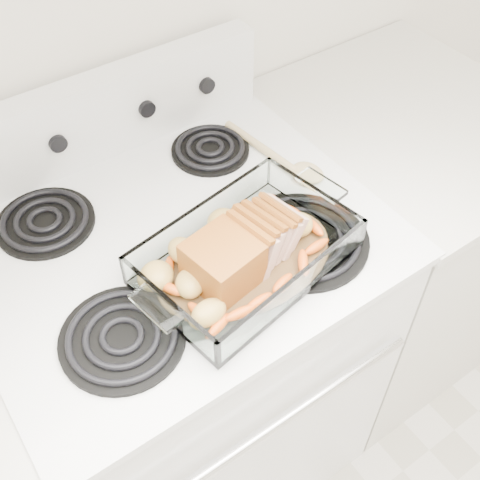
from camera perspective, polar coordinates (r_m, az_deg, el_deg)
electric_range at (r=1.52m, az=-4.97°, el=-10.90°), size 0.78×0.70×1.12m
counter_right at (r=1.80m, az=13.37°, el=-0.48°), size 0.58×0.68×0.93m
baking_dish at (r=1.07m, az=0.61°, el=-1.68°), size 0.37×0.24×0.07m
pork_roast at (r=1.04m, az=-0.36°, el=-1.11°), size 0.23×0.11×0.09m
roast_vegetables at (r=1.08m, az=-0.66°, el=-0.28°), size 0.36×0.19×0.04m
wooden_spoon at (r=1.29m, az=4.48°, el=7.42°), size 0.08×0.27×0.02m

